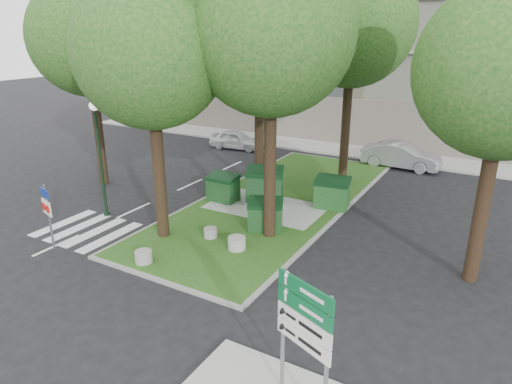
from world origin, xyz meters
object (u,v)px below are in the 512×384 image
Objects in this scene: tree_street_left at (88,26)px; bollard_left at (144,257)px; dumpster_a at (223,188)px; bollard_mid at (210,233)px; tree_median_near_right at (275,14)px; car_white at (236,140)px; dumpster_c at (265,215)px; dumpster_d at (332,193)px; litter_bin at (334,202)px; tree_median_far at (356,10)px; tree_median_near_left at (152,36)px; street_lamp at (99,146)px; bollard_right at (237,243)px; dumpster_b at (265,184)px; directional_sign at (305,327)px; car_silver at (401,156)px; traffic_sign_pole at (48,209)px; tree_median_mid at (262,42)px.

tree_street_left is 12.04m from bollard_left.
dumpster_a reaches higher than bollard_mid.
car_white is (-8.51, 10.94, -7.37)m from tree_median_near_right.
car_white is at bearing 102.36° from dumpster_c.
dumpster_d is 0.44m from litter_bin.
dumpster_a is 6.32m from bollard_left.
dumpster_d reaches higher than litter_bin.
dumpster_a is at bearing 125.50° from dumpster_c.
bollard_left is at bearing -35.60° from tree_street_left.
tree_median_near_right is 7.51m from tree_median_far.
tree_median_near_left is 5.64m from street_lamp.
car_white is at bearing 118.21° from bollard_mid.
tree_median_near_right is 7.29m from dumpster_c.
bollard_left is (-2.25, -4.41, -0.40)m from dumpster_c.
dumpster_b is at bearing 107.67° from bollard_right.
bollard_left is at bearing -106.54° from bollard_mid.
directional_sign is at bearing -41.92° from bollard_mid.
dumpster_b is at bearing 123.21° from tree_median_near_right.
car_silver is at bearing 68.45° from tree_median_near_left.
bollard_left is at bearing -132.41° from bollard_right.
traffic_sign_pole is 15.89m from car_white.
car_silver is at bearing 73.54° from bollard_mid.
tree_median_near_left is 8.40m from dumpster_b.
dumpster_d is at bearing -9.62° from dumpster_b.
tree_median_near_right is at bearing -30.39° from dumpster_a.
traffic_sign_pole reaches higher than bollard_left.
dumpster_c reaches higher than bollard_mid.
bollard_left is at bearing -88.22° from tree_median_mid.
dumpster_b reaches higher than dumpster_c.
traffic_sign_pole is at bearing -163.90° from dumpster_c.
car_silver is (4.98, 7.37, -6.26)m from tree_median_mid.
car_silver is at bearing 119.31° from directional_sign.
car_silver is (2.52, 13.53, 0.37)m from bollard_right.
dumpster_b is 1.22× the size of dumpster_c.
bollard_left is (-3.65, -7.91, -0.45)m from dumpster_d.
tree_median_mid is 14.62m from directional_sign.
car_white is at bearing 78.07° from tree_street_left.
tree_median_mid is 10.85m from bollard_left.
tree_median_far reaches higher than dumpster_d.
bollard_right is (-0.74, -9.16, -7.98)m from tree_median_far.
traffic_sign_pole reaches higher than dumpster_b.
tree_street_left reaches higher than dumpster_b.
tree_median_far is 2.45× the size of street_lamp.
litter_bin is at bearing 63.56° from bollard_left.
tree_median_near_left is 7.22m from bollard_mid.
dumpster_a reaches higher than litter_bin.
bollard_mid is (1.08, -5.83, -6.68)m from tree_median_mid.
dumpster_a is at bearing -106.38° from tree_median_mid.
tree_median_near_right is (3.50, 2.00, 0.67)m from tree_median_near_left.
litter_bin is 10.16m from street_lamp.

